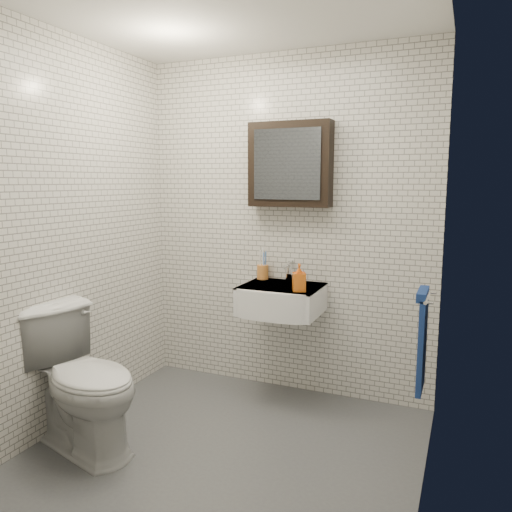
# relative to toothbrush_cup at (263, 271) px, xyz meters

# --- Properties ---
(ground) EXTENTS (2.20, 2.00, 0.01)m
(ground) POSITION_rel_toothbrush_cup_xyz_m (0.16, -0.94, -0.90)
(ground) COLOR #4B4D53
(ground) RESTS_ON ground
(room_shell) EXTENTS (2.22, 2.02, 2.51)m
(room_shell) POSITION_rel_toothbrush_cup_xyz_m (0.16, -0.94, 0.56)
(room_shell) COLOR silver
(room_shell) RESTS_ON ground
(washbasin) EXTENTS (0.55, 0.50, 0.20)m
(washbasin) POSITION_rel_toothbrush_cup_xyz_m (0.21, -0.21, -0.15)
(washbasin) COLOR white
(washbasin) RESTS_ON room_shell
(faucet) EXTENTS (0.06, 0.20, 0.15)m
(faucet) POSITION_rel_toothbrush_cup_xyz_m (0.21, -0.01, 0.01)
(faucet) COLOR silver
(faucet) RESTS_ON washbasin
(mirror_cabinet) EXTENTS (0.60, 0.15, 0.60)m
(mirror_cabinet) POSITION_rel_toothbrush_cup_xyz_m (0.21, -0.01, 0.79)
(mirror_cabinet) COLOR black
(mirror_cabinet) RESTS_ON room_shell
(towel_rail) EXTENTS (0.09, 0.30, 0.58)m
(towel_rail) POSITION_rel_toothbrush_cup_xyz_m (1.21, -0.59, -0.18)
(towel_rail) COLOR silver
(towel_rail) RESTS_ON room_shell
(toothbrush_cup) EXTENTS (0.09, 0.09, 0.24)m
(toothbrush_cup) POSITION_rel_toothbrush_cup_xyz_m (0.00, 0.00, 0.00)
(toothbrush_cup) COLOR #C87832
(toothbrush_cup) RESTS_ON washbasin
(soap_bottle) EXTENTS (0.11, 0.11, 0.19)m
(soap_bottle) POSITION_rel_toothbrush_cup_xyz_m (0.39, -0.29, 0.03)
(soap_bottle) COLOR orange
(soap_bottle) RESTS_ON washbasin
(toilet) EXTENTS (0.93, 0.69, 0.85)m
(toilet) POSITION_rel_toothbrush_cup_xyz_m (-0.64, -1.26, -0.48)
(toilet) COLOR silver
(toilet) RESTS_ON ground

